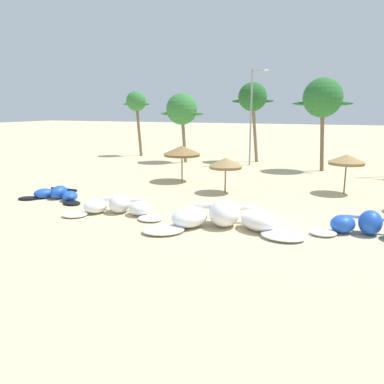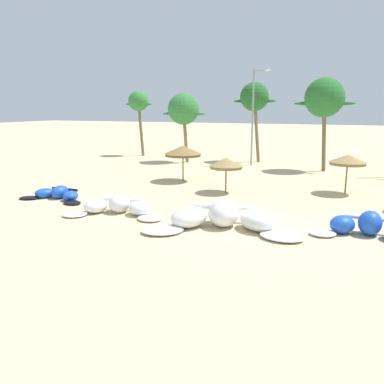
{
  "view_description": "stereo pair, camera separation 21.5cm",
  "coord_description": "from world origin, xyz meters",
  "px_view_note": "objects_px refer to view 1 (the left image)",
  "views": [
    {
      "loc": [
        3.82,
        -19.26,
        6.03
      ],
      "look_at": [
        -4.77,
        2.0,
        1.0
      ],
      "focal_mm": 36.03,
      "sensor_mm": 36.0,
      "label": 1
    },
    {
      "loc": [
        4.02,
        -19.18,
        6.03
      ],
      "look_at": [
        -4.77,
        2.0,
        1.0
      ],
      "focal_mm": 36.03,
      "sensor_mm": 36.0,
      "label": 2
    }
  ],
  "objects_px": {
    "kite_center": "(370,227)",
    "beach_umbrella_near_palms": "(347,160)",
    "kite_far_left": "(57,194)",
    "beach_umbrella_middle": "(226,163)",
    "beach_umbrella_near_van": "(182,151)",
    "palm_center_left": "(323,98)",
    "palm_leftmost": "(136,103)",
    "lamppost_west": "(252,113)",
    "palm_left": "(182,110)",
    "kite_left_of_center": "(224,218)",
    "kite_left": "(118,207)",
    "palm_left_of_gap": "(253,98)"
  },
  "relations": [
    {
      "from": "kite_center",
      "to": "beach_umbrella_near_palms",
      "type": "xyz_separation_m",
      "value": [
        -1.27,
        9.65,
        1.99
      ]
    },
    {
      "from": "kite_far_left",
      "to": "beach_umbrella_middle",
      "type": "relative_size",
      "value": 2.03
    },
    {
      "from": "kite_center",
      "to": "beach_umbrella_near_van",
      "type": "height_order",
      "value": "beach_umbrella_near_van"
    },
    {
      "from": "kite_far_left",
      "to": "palm_center_left",
      "type": "height_order",
      "value": "palm_center_left"
    },
    {
      "from": "palm_leftmost",
      "to": "lamppost_west",
      "type": "relative_size",
      "value": 0.82
    },
    {
      "from": "palm_left",
      "to": "palm_center_left",
      "type": "height_order",
      "value": "palm_center_left"
    },
    {
      "from": "kite_left_of_center",
      "to": "palm_left",
      "type": "relative_size",
      "value": 1.06
    },
    {
      "from": "kite_center",
      "to": "beach_umbrella_near_palms",
      "type": "distance_m",
      "value": 9.94
    },
    {
      "from": "palm_center_left",
      "to": "lamppost_west",
      "type": "distance_m",
      "value": 7.15
    },
    {
      "from": "kite_left",
      "to": "lamppost_west",
      "type": "relative_size",
      "value": 0.61
    },
    {
      "from": "kite_far_left",
      "to": "palm_left",
      "type": "distance_m",
      "value": 20.63
    },
    {
      "from": "beach_umbrella_near_van",
      "to": "kite_left",
      "type": "bearing_deg",
      "value": -86.82
    },
    {
      "from": "beach_umbrella_near_palms",
      "to": "palm_left_of_gap",
      "type": "height_order",
      "value": "palm_left_of_gap"
    },
    {
      "from": "kite_far_left",
      "to": "palm_center_left",
      "type": "bearing_deg",
      "value": 51.44
    },
    {
      "from": "kite_far_left",
      "to": "beach_umbrella_near_palms",
      "type": "relative_size",
      "value": 1.84
    },
    {
      "from": "beach_umbrella_middle",
      "to": "beach_umbrella_near_palms",
      "type": "bearing_deg",
      "value": 20.04
    },
    {
      "from": "palm_left",
      "to": "palm_center_left",
      "type": "distance_m",
      "value": 14.82
    },
    {
      "from": "beach_umbrella_middle",
      "to": "palm_left_of_gap",
      "type": "bearing_deg",
      "value": 97.34
    },
    {
      "from": "palm_leftmost",
      "to": "palm_center_left",
      "type": "height_order",
      "value": "palm_center_left"
    },
    {
      "from": "kite_center",
      "to": "beach_umbrella_middle",
      "type": "distance_m",
      "value": 11.6
    },
    {
      "from": "kite_far_left",
      "to": "lamppost_west",
      "type": "distance_m",
      "value": 22.5
    },
    {
      "from": "kite_left_of_center",
      "to": "kite_center",
      "type": "height_order",
      "value": "kite_left_of_center"
    },
    {
      "from": "palm_left",
      "to": "lamppost_west",
      "type": "bearing_deg",
      "value": 2.64
    },
    {
      "from": "beach_umbrella_near_van",
      "to": "palm_left",
      "type": "height_order",
      "value": "palm_left"
    },
    {
      "from": "kite_center",
      "to": "palm_left",
      "type": "relative_size",
      "value": 0.73
    },
    {
      "from": "palm_left",
      "to": "lamppost_west",
      "type": "distance_m",
      "value": 7.85
    },
    {
      "from": "lamppost_west",
      "to": "kite_far_left",
      "type": "bearing_deg",
      "value": -112.5
    },
    {
      "from": "palm_center_left",
      "to": "palm_left",
      "type": "bearing_deg",
      "value": 177.44
    },
    {
      "from": "lamppost_west",
      "to": "beach_umbrella_near_van",
      "type": "bearing_deg",
      "value": -106.09
    },
    {
      "from": "kite_left",
      "to": "kite_center",
      "type": "bearing_deg",
      "value": 4.85
    },
    {
      "from": "kite_far_left",
      "to": "palm_leftmost",
      "type": "xyz_separation_m",
      "value": [
        -7.09,
        23.24,
        6.32
      ]
    },
    {
      "from": "palm_left",
      "to": "palm_center_left",
      "type": "relative_size",
      "value": 0.86
    },
    {
      "from": "palm_center_left",
      "to": "kite_left_of_center",
      "type": "bearing_deg",
      "value": -98.16
    },
    {
      "from": "beach_umbrella_middle",
      "to": "palm_center_left",
      "type": "relative_size",
      "value": 0.29
    },
    {
      "from": "kite_left",
      "to": "palm_left",
      "type": "distance_m",
      "value": 22.76
    },
    {
      "from": "beach_umbrella_middle",
      "to": "palm_center_left",
      "type": "distance_m",
      "value": 14.84
    },
    {
      "from": "kite_far_left",
      "to": "kite_left",
      "type": "height_order",
      "value": "kite_left"
    },
    {
      "from": "beach_umbrella_middle",
      "to": "lamppost_west",
      "type": "distance_m",
      "value": 14.44
    },
    {
      "from": "kite_left_of_center",
      "to": "palm_left_of_gap",
      "type": "height_order",
      "value": "palm_left_of_gap"
    },
    {
      "from": "kite_center",
      "to": "palm_center_left",
      "type": "height_order",
      "value": "palm_center_left"
    },
    {
      "from": "palm_left",
      "to": "palm_left_of_gap",
      "type": "relative_size",
      "value": 0.87
    },
    {
      "from": "beach_umbrella_middle",
      "to": "palm_leftmost",
      "type": "height_order",
      "value": "palm_leftmost"
    },
    {
      "from": "kite_center",
      "to": "beach_umbrella_near_van",
      "type": "bearing_deg",
      "value": 145.37
    },
    {
      "from": "kite_far_left",
      "to": "beach_umbrella_middle",
      "type": "distance_m",
      "value": 11.82
    },
    {
      "from": "kite_left_of_center",
      "to": "beach_umbrella_near_van",
      "type": "height_order",
      "value": "beach_umbrella_near_van"
    },
    {
      "from": "beach_umbrella_near_palms",
      "to": "palm_left_of_gap",
      "type": "bearing_deg",
      "value": 126.04
    },
    {
      "from": "beach_umbrella_middle",
      "to": "palm_leftmost",
      "type": "distance_m",
      "value": 24.41
    },
    {
      "from": "kite_left",
      "to": "palm_left_of_gap",
      "type": "height_order",
      "value": "palm_left_of_gap"
    },
    {
      "from": "kite_left_of_center",
      "to": "beach_umbrella_near_palms",
      "type": "relative_size",
      "value": 2.86
    },
    {
      "from": "kite_center",
      "to": "palm_leftmost",
      "type": "height_order",
      "value": "palm_leftmost"
    }
  ]
}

